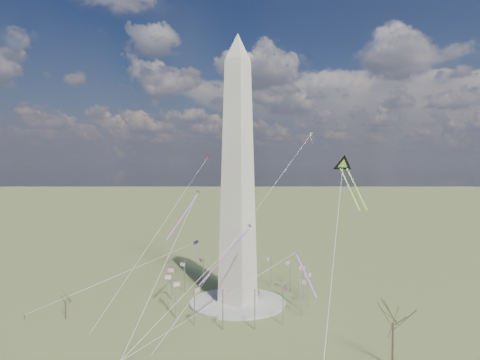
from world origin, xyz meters
The scene contains 14 objects.
ground centered at (0.00, 0.00, 0.00)m, with size 2000.00×2000.00×0.00m, color #4C5F2F.
plaza centered at (0.00, 0.00, 0.40)m, with size 36.00×36.00×0.80m, color #A19D93.
washington_monument centered at (0.00, 0.00, 47.95)m, with size 15.56×15.56×100.00m.
flagpole_ring centered at (0.00, 0.00, 7.27)m, with size 54.40×54.40×13.00m.
tree_near centered at (61.25, -20.95, 12.53)m, with size 10.04×10.04×17.56m.
tree_far centered at (-40.32, -45.17, 6.64)m, with size 5.33×5.33×9.32m.
person_west centered at (-51.88, -52.84, 0.76)m, with size 0.74×0.58×1.52m, color gray.
kite_delta_black centered at (35.91, 13.83, 51.51)m, with size 17.36×19.99×17.85m.
kite_diamond_purple centered at (-25.30, 6.45, 18.76)m, with size 2.40×2.88×8.44m.
kite_streamer_left centered at (9.80, -17.39, 25.96)m, with size 5.24×24.09×16.61m.
kite_streamer_mid centered at (-13.69, -12.33, 36.66)m, with size 5.45×22.72×15.71m.
kite_streamer_right centered at (23.30, 7.43, 14.99)m, with size 14.31×13.10×12.55m.
kite_small_red centered at (-43.40, 39.33, 55.88)m, with size 1.41×2.19×4.83m.
kite_small_white centered at (8.82, 47.30, 65.57)m, with size 1.57×2.30×4.83m.
Camera 1 is at (86.78, -133.36, 52.54)m, focal length 32.00 mm.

